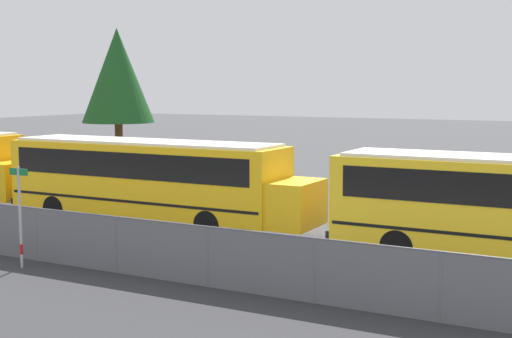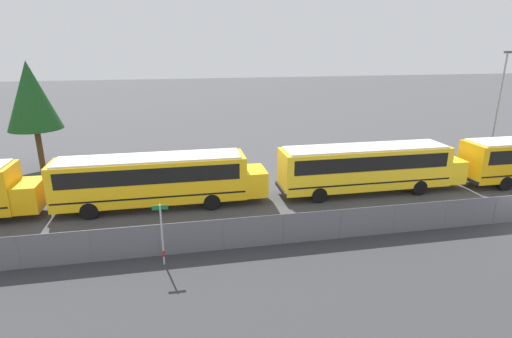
% 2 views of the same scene
% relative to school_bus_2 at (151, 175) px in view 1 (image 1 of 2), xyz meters
% --- Properties ---
extents(school_bus_2, '(12.85, 2.56, 3.24)m').
position_rel_school_bus_2_xyz_m(school_bus_2, '(0.00, 0.00, 0.00)').
color(school_bus_2, yellow).
rests_on(school_bus_2, ground_plane).
extents(street_sign, '(0.70, 0.09, 2.98)m').
position_rel_school_bus_2_xyz_m(street_sign, '(0.51, -7.02, -0.35)').
color(street_sign, '#B7B7BC').
rests_on(street_sign, ground_plane).
extents(tree_0, '(4.03, 4.03, 8.51)m').
position_rel_school_bus_2_xyz_m(tree_0, '(-9.45, 9.87, 3.93)').
color(tree_0, '#51381E').
rests_on(tree_0, ground_plane).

